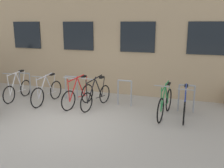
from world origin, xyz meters
TOP-DOWN VIEW (x-y plane):
  - ground_plane at (0.00, 0.00)m, footprint 42.00×42.00m
  - storefront_building at (0.00, 6.59)m, footprint 28.00×6.83m
  - bike_rack at (0.10, 1.90)m, footprint 6.51×0.05m
  - bicycle_red at (-0.36, 1.34)m, footprint 0.53×1.62m
  - bicycle_white at (-2.80, 1.32)m, footprint 0.44×1.60m
  - bicycle_black at (0.24, 1.44)m, footprint 0.51×1.70m
  - bicycle_silver at (-1.55, 1.31)m, footprint 0.44×1.75m
  - bicycle_blue at (3.08, 1.39)m, footprint 0.44×1.71m
  - bicycle_green at (2.51, 1.34)m, footprint 0.44×1.79m

SIDE VIEW (x-z plane):
  - ground_plane at x=0.00m, z-range 0.00..0.00m
  - bicycle_blue at x=3.08m, z-range -0.14..0.87m
  - bicycle_white at x=-2.80m, z-range -0.17..0.91m
  - bicycle_black at x=0.24m, z-range -0.17..0.92m
  - bicycle_red at x=-0.36m, z-range -0.16..0.92m
  - bicycle_silver at x=-1.55m, z-range -0.15..0.92m
  - bicycle_green at x=2.51m, z-range -0.14..0.93m
  - bike_rack at x=0.10m, z-range 0.08..0.97m
  - storefront_building at x=0.00m, z-range 0.00..6.38m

